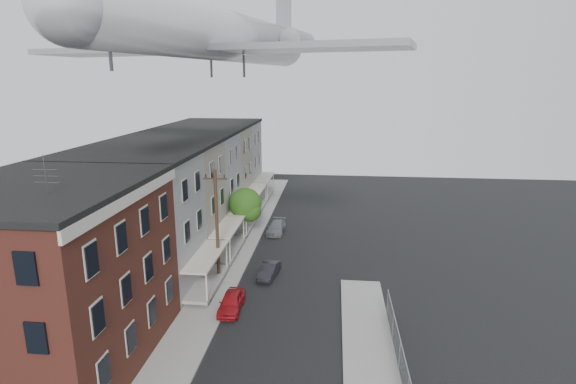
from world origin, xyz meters
name	(u,v)px	position (x,y,z in m)	size (l,w,h in m)	color
sidewalk_left	(237,253)	(-5.50, 24.00, 0.06)	(3.00, 62.00, 0.12)	gray
curb_left	(252,253)	(-4.05, 24.00, 0.07)	(0.15, 62.00, 0.14)	gray
corner_building	(49,276)	(-12.00, 7.00, 5.16)	(10.31, 12.30, 12.15)	#381311
row_house_a	(128,223)	(-11.96, 16.50, 5.13)	(11.98, 7.00, 10.30)	slate
row_house_b	(163,199)	(-11.96, 23.50, 5.13)	(11.98, 7.00, 10.30)	gray
row_house_c	(188,182)	(-11.96, 30.50, 5.13)	(11.98, 7.00, 10.30)	slate
row_house_d	(207,169)	(-11.96, 37.50, 5.13)	(11.98, 7.00, 10.30)	gray
row_house_e	(221,159)	(-11.96, 44.50, 5.13)	(11.98, 7.00, 10.30)	slate
utility_pole	(217,225)	(-5.60, 18.00, 4.67)	(1.80, 0.26, 9.00)	black
street_tree	(247,206)	(-5.27, 27.92, 3.45)	(3.22, 3.20, 5.20)	black
car_near	(231,302)	(-3.60, 13.61, 0.62)	(1.47, 3.66, 1.25)	#A9151C
car_mid	(269,271)	(-1.80, 19.17, 0.56)	(1.18, 3.40, 1.12)	black
car_far	(276,227)	(-2.60, 30.04, 0.58)	(1.62, 3.99, 1.16)	slate
airplane	(224,35)	(-5.01, 19.73, 18.65)	(27.60, 31.55, 9.08)	silver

